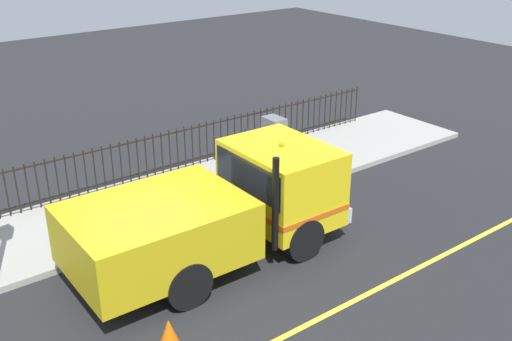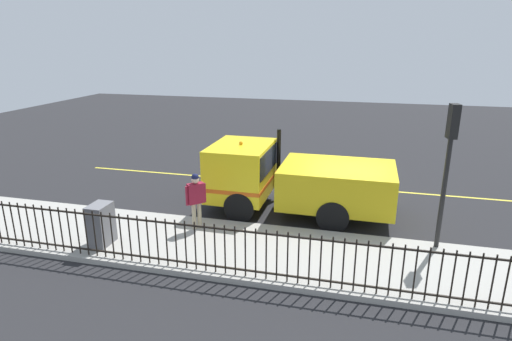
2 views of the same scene
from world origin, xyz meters
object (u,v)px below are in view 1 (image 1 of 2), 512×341
worker_standing (248,152)px  utility_cabinet (274,136)px  traffic_cone (169,337)px  work_truck (227,204)px

worker_standing → utility_cabinet: size_ratio=1.49×
traffic_cone → utility_cabinet: bearing=-49.9°
utility_cabinet → traffic_cone: size_ratio=1.62×
work_truck → utility_cabinet: (3.75, -4.30, -0.51)m
utility_cabinet → worker_standing: bearing=126.0°
worker_standing → work_truck: bearing=0.9°
work_truck → traffic_cone: bearing=-51.0°
worker_standing → utility_cabinet: 2.66m
work_truck → worker_standing: bearing=136.0°
work_truck → worker_standing: work_truck is taller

